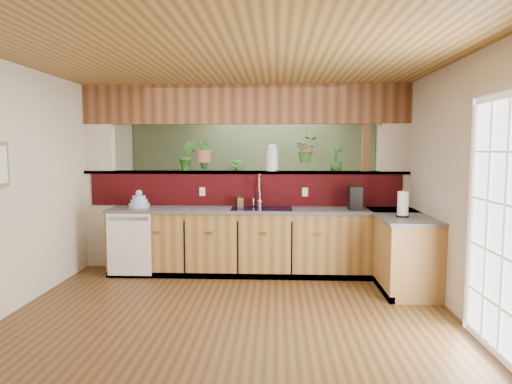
{
  "coord_description": "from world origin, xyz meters",
  "views": [
    {
      "loc": [
        0.46,
        -5.13,
        1.7
      ],
      "look_at": [
        0.19,
        0.7,
        1.15
      ],
      "focal_mm": 32.0,
      "sensor_mm": 36.0,
      "label": 1
    }
  ],
  "objects_px": {
    "coffee_maker": "(355,199)",
    "shelving_console": "(214,214)",
    "faucet": "(259,189)",
    "dish_stack": "(139,202)",
    "paper_towel": "(403,205)",
    "glass_jar": "(272,158)",
    "soap_dispenser": "(239,200)"
  },
  "relations": [
    {
      "from": "dish_stack",
      "to": "coffee_maker",
      "type": "height_order",
      "value": "coffee_maker"
    },
    {
      "from": "glass_jar",
      "to": "coffee_maker",
      "type": "bearing_deg",
      "value": -21.93
    },
    {
      "from": "dish_stack",
      "to": "soap_dispenser",
      "type": "relative_size",
      "value": 1.41
    },
    {
      "from": "paper_towel",
      "to": "shelving_console",
      "type": "relative_size",
      "value": 0.21
    },
    {
      "from": "dish_stack",
      "to": "paper_towel",
      "type": "relative_size",
      "value": 0.87
    },
    {
      "from": "shelving_console",
      "to": "dish_stack",
      "type": "bearing_deg",
      "value": -110.91
    },
    {
      "from": "coffee_maker",
      "to": "faucet",
      "type": "bearing_deg",
      "value": 170.3
    },
    {
      "from": "soap_dispenser",
      "to": "coffee_maker",
      "type": "xyz_separation_m",
      "value": [
        1.55,
        -0.19,
        0.04
      ]
    },
    {
      "from": "soap_dispenser",
      "to": "paper_towel",
      "type": "bearing_deg",
      "value": -21.97
    },
    {
      "from": "dish_stack",
      "to": "soap_dispenser",
      "type": "height_order",
      "value": "dish_stack"
    },
    {
      "from": "faucet",
      "to": "soap_dispenser",
      "type": "xyz_separation_m",
      "value": [
        -0.27,
        -0.04,
        -0.15
      ]
    },
    {
      "from": "glass_jar",
      "to": "dish_stack",
      "type": "bearing_deg",
      "value": -168.33
    },
    {
      "from": "soap_dispenser",
      "to": "dish_stack",
      "type": "bearing_deg",
      "value": -175.03
    },
    {
      "from": "faucet",
      "to": "dish_stack",
      "type": "bearing_deg",
      "value": -174.56
    },
    {
      "from": "faucet",
      "to": "dish_stack",
      "type": "xyz_separation_m",
      "value": [
        -1.64,
        -0.16,
        -0.17
      ]
    },
    {
      "from": "faucet",
      "to": "coffee_maker",
      "type": "bearing_deg",
      "value": -9.93
    },
    {
      "from": "glass_jar",
      "to": "shelving_console",
      "type": "bearing_deg",
      "value": 120.25
    },
    {
      "from": "paper_towel",
      "to": "glass_jar",
      "type": "height_order",
      "value": "glass_jar"
    },
    {
      "from": "coffee_maker",
      "to": "soap_dispenser",
      "type": "bearing_deg",
      "value": 173.37
    },
    {
      "from": "faucet",
      "to": "glass_jar",
      "type": "bearing_deg",
      "value": 51.16
    },
    {
      "from": "faucet",
      "to": "soap_dispenser",
      "type": "bearing_deg",
      "value": -172.22
    },
    {
      "from": "glass_jar",
      "to": "shelving_console",
      "type": "height_order",
      "value": "glass_jar"
    },
    {
      "from": "glass_jar",
      "to": "paper_towel",
      "type": "bearing_deg",
      "value": -34.37
    },
    {
      "from": "faucet",
      "to": "paper_towel",
      "type": "distance_m",
      "value": 1.93
    },
    {
      "from": "dish_stack",
      "to": "glass_jar",
      "type": "relative_size",
      "value": 0.75
    },
    {
      "from": "faucet",
      "to": "shelving_console",
      "type": "relative_size",
      "value": 0.3
    },
    {
      "from": "paper_towel",
      "to": "glass_jar",
      "type": "distance_m",
      "value": 1.96
    },
    {
      "from": "soap_dispenser",
      "to": "coffee_maker",
      "type": "relative_size",
      "value": 0.65
    },
    {
      "from": "dish_stack",
      "to": "glass_jar",
      "type": "distance_m",
      "value": 1.95
    },
    {
      "from": "dish_stack",
      "to": "glass_jar",
      "type": "xyz_separation_m",
      "value": [
        1.81,
        0.37,
        0.6
      ]
    },
    {
      "from": "dish_stack",
      "to": "shelving_console",
      "type": "relative_size",
      "value": 0.18
    },
    {
      "from": "coffee_maker",
      "to": "shelving_console",
      "type": "relative_size",
      "value": 0.2
    }
  ]
}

